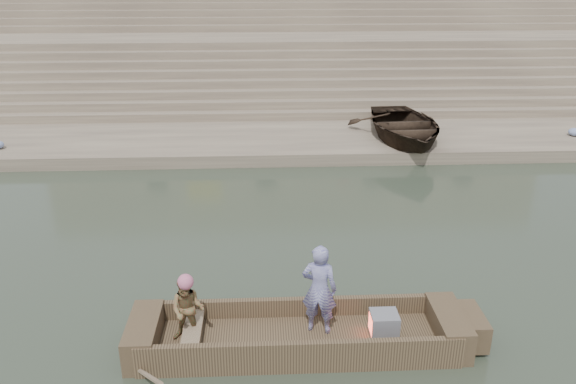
{
  "coord_description": "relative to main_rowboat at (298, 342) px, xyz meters",
  "views": [
    {
      "loc": [
        -2.23,
        -10.91,
        6.14
      ],
      "look_at": [
        -1.69,
        0.58,
        1.4
      ],
      "focal_mm": 35.91,
      "sensor_mm": 36.0,
      "label": 1
    }
  ],
  "objects": [
    {
      "name": "standing_man",
      "position": [
        0.36,
        0.17,
        0.92
      ],
      "size": [
        0.67,
        0.53,
        1.61
      ],
      "primitive_type": "imported",
      "rotation": [
        0.0,
        0.0,
        2.88
      ],
      "color": "navy",
      "rests_on": "main_rowboat"
    },
    {
      "name": "television",
      "position": [
        1.43,
        -0.0,
        0.31
      ],
      "size": [
        0.46,
        0.42,
        0.4
      ],
      "color": "slate",
      "rests_on": "main_rowboat"
    },
    {
      "name": "cloth_bundles",
      "position": [
        4.2,
        10.91,
        0.42
      ],
      "size": [
        20.86,
        2.67,
        0.26
      ],
      "color": "#3F5999",
      "rests_on": "lower_landing"
    },
    {
      "name": "upper_landing",
      "position": [
        1.69,
        25.42,
        2.49
      ],
      "size": [
        32.0,
        3.0,
        5.2
      ],
      "primitive_type": "cube",
      "color": "gray",
      "rests_on": "ground"
    },
    {
      "name": "ghat_steps",
      "position": [
        1.69,
        20.11,
        1.69
      ],
      "size": [
        32.0,
        11.0,
        5.2
      ],
      "color": "gray",
      "rests_on": "ground"
    },
    {
      "name": "main_rowboat",
      "position": [
        0.0,
        0.0,
        0.0
      ],
      "size": [
        5.0,
        1.3,
        0.22
      ],
      "primitive_type": "cube",
      "color": "brown",
      "rests_on": "ground"
    },
    {
      "name": "lower_landing",
      "position": [
        1.69,
        10.92,
        0.09
      ],
      "size": [
        32.0,
        4.0,
        0.4
      ],
      "primitive_type": "cube",
      "color": "gray",
      "rests_on": "ground"
    },
    {
      "name": "rowing_man",
      "position": [
        -1.8,
        0.01,
        0.69
      ],
      "size": [
        0.61,
        0.5,
        1.16
      ],
      "primitive_type": "imported",
      "rotation": [
        0.0,
        0.0,
        -0.12
      ],
      "color": "#2B8340",
      "rests_on": "main_rowboat"
    },
    {
      "name": "mid_landing",
      "position": [
        1.69,
        18.42,
        1.29
      ],
      "size": [
        32.0,
        3.0,
        2.8
      ],
      "primitive_type": "cube",
      "color": "gray",
      "rests_on": "ground"
    },
    {
      "name": "ground",
      "position": [
        1.69,
        2.92,
        -0.11
      ],
      "size": [
        120.0,
        120.0,
        0.0
      ],
      "primitive_type": "plane",
      "color": "#2C3628",
      "rests_on": "ground"
    },
    {
      "name": "rowboat_trim",
      "position": [
        0.21,
        -0.01,
        0.2
      ],
      "size": [
        6.04,
        2.63,
        1.83
      ],
      "color": "brown",
      "rests_on": "ground"
    },
    {
      "name": "beached_rowboat",
      "position": [
        4.21,
        10.4,
        0.76
      ],
      "size": [
        3.44,
        4.68,
        0.94
      ],
      "primitive_type": "imported",
      "rotation": [
        0.0,
        0.0,
        0.04
      ],
      "color": "#2D2116",
      "rests_on": "lower_landing"
    }
  ]
}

